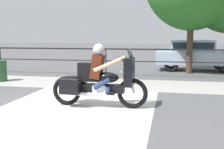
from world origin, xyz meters
The scene contains 7 objects.
ground_plane centered at (0.00, 0.00, 0.00)m, with size 120.00×120.00×0.00m, color #565659.
sidewalk_band centered at (0.00, 3.40, 0.01)m, with size 44.00×2.40×0.01m, color #A8A59E.
crosswalk_band centered at (0.51, -0.20, 0.00)m, with size 3.75×6.00×0.01m, color silver.
fence_railing centered at (0.00, 5.40, 0.95)m, with size 36.00×0.05×1.21m.
motorcycle centered at (1.01, 0.11, 0.68)m, with size 2.40×0.76×1.56m.
parked_car centered at (3.95, 8.14, 0.88)m, with size 3.99×1.64×1.53m.
trash_bin centered at (-3.67, 3.15, 0.41)m, with size 0.53×0.53×0.81m.
Camera 1 is at (2.69, -6.47, 1.74)m, focal length 45.00 mm.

